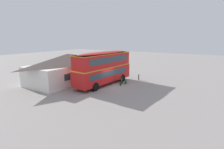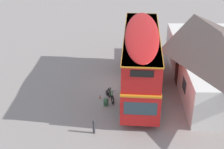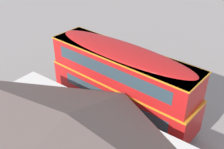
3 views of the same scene
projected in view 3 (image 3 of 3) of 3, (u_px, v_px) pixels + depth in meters
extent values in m
plane|color=gray|center=(140.00, 105.00, 19.10)|extent=(120.00, 120.00, 0.00)
cylinder|color=black|center=(75.00, 95.00, 19.23)|extent=(1.12, 0.36, 1.10)
cylinder|color=black|center=(98.00, 81.00, 20.78)|extent=(1.12, 0.36, 1.10)
cylinder|color=black|center=(151.00, 136.00, 15.68)|extent=(1.12, 0.36, 1.10)
cylinder|color=black|center=(171.00, 116.00, 17.23)|extent=(1.12, 0.36, 1.10)
cube|color=red|center=(121.00, 93.00, 17.73)|extent=(10.51, 3.22, 2.10)
cube|color=orange|center=(121.00, 79.00, 17.17)|extent=(10.53, 3.24, 0.12)
cube|color=red|center=(121.00, 66.00, 16.66)|extent=(10.20, 3.15, 1.90)
ellipsoid|color=red|center=(122.00, 51.00, 16.13)|extent=(9.99, 3.08, 0.36)
cube|color=#2D424C|center=(68.00, 65.00, 20.45)|extent=(0.20, 2.05, 0.90)
cube|color=black|center=(67.00, 37.00, 19.17)|extent=(0.16, 1.38, 0.44)
cube|color=#2D424C|center=(135.00, 83.00, 18.27)|extent=(8.07, 0.61, 0.76)
cube|color=#2D424C|center=(133.00, 57.00, 17.38)|extent=(8.48, 0.63, 0.80)
cube|color=#2D424C|center=(111.00, 99.00, 16.65)|extent=(8.07, 0.61, 0.76)
cube|color=#2D424C|center=(109.00, 71.00, 15.79)|extent=(8.48, 0.63, 0.80)
cube|color=orange|center=(122.00, 53.00, 16.19)|extent=(10.31, 3.23, 0.08)
torus|color=black|center=(115.00, 85.00, 20.73)|extent=(0.68, 0.25, 0.68)
torus|color=black|center=(128.00, 88.00, 20.40)|extent=(0.68, 0.25, 0.68)
cylinder|color=#B2B2B7|center=(115.00, 85.00, 20.73)|extent=(0.07, 0.11, 0.05)
cylinder|color=#B2B2B7|center=(128.00, 88.00, 20.40)|extent=(0.07, 0.11, 0.05)
cylinder|color=#2D6B38|center=(119.00, 82.00, 20.49)|extent=(0.47, 0.16, 0.73)
cylinder|color=#2D6B38|center=(120.00, 79.00, 20.30)|extent=(0.58, 0.19, 0.13)
cylinder|color=#2D6B38|center=(123.00, 84.00, 20.42)|extent=(0.18, 0.08, 0.63)
cylinder|color=#2D6B38|center=(125.00, 87.00, 20.50)|extent=(0.54, 0.17, 0.09)
cylinder|color=#2D6B38|center=(126.00, 84.00, 20.32)|extent=(0.42, 0.13, 0.57)
cylinder|color=#2D6B38|center=(116.00, 81.00, 20.55)|extent=(0.10, 0.05, 0.65)
cylinder|color=black|center=(116.00, 77.00, 20.35)|extent=(0.14, 0.45, 0.03)
ellipsoid|color=black|center=(124.00, 80.00, 20.21)|extent=(0.28, 0.16, 0.06)
cube|color=black|center=(129.00, 86.00, 20.52)|extent=(0.31, 0.21, 0.32)
cylinder|color=green|center=(119.00, 82.00, 20.49)|extent=(0.07, 0.07, 0.18)
cube|color=#386642|center=(117.00, 82.00, 21.19)|extent=(0.32, 0.35, 0.52)
ellipsoid|color=#386642|center=(117.00, 79.00, 21.05)|extent=(0.31, 0.33, 0.10)
cube|color=#27472E|center=(116.00, 82.00, 21.32)|extent=(0.10, 0.20, 0.18)
cylinder|color=black|center=(117.00, 83.00, 21.06)|extent=(0.05, 0.05, 0.41)
cylinder|color=black|center=(119.00, 83.00, 21.13)|extent=(0.05, 0.05, 0.41)
cylinder|color=#D84C33|center=(130.00, 85.00, 21.11)|extent=(0.08, 0.08, 0.20)
cylinder|color=black|center=(130.00, 84.00, 21.05)|extent=(0.05, 0.05, 0.03)
cylinder|color=silver|center=(135.00, 89.00, 20.60)|extent=(0.07, 0.07, 0.20)
cylinder|color=black|center=(135.00, 88.00, 20.54)|extent=(0.04, 0.04, 0.03)
pyramid|color=brown|center=(68.00, 127.00, 11.96)|extent=(12.83, 6.47, 1.48)
cube|color=#3D2319|center=(109.00, 131.00, 15.34)|extent=(1.10, 0.05, 2.10)
cube|color=#2D424C|center=(158.00, 149.00, 13.49)|extent=(1.10, 0.05, 0.90)
cube|color=#2D424C|center=(69.00, 104.00, 16.65)|extent=(1.10, 0.05, 0.90)
cylinder|color=#333338|center=(92.00, 65.00, 23.19)|extent=(0.16, 0.16, 0.85)
sphere|color=#333338|center=(91.00, 61.00, 22.95)|extent=(0.16, 0.16, 0.16)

